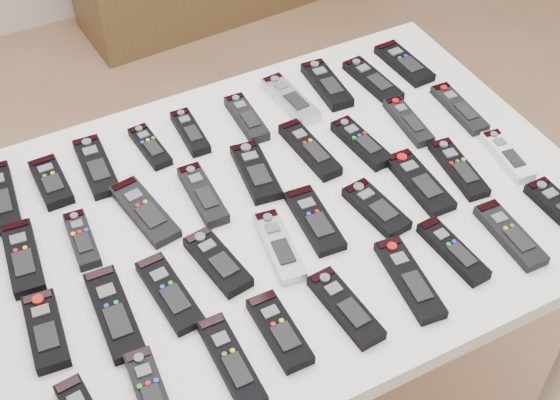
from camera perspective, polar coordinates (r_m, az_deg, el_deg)
name	(u,v)px	position (r m, az deg, el deg)	size (l,w,h in m)	color
ground	(298,346)	(2.31, 1.36, -10.61)	(4.00, 4.00, 0.00)	#876445
table	(280,226)	(1.62, 0.00, -1.92)	(1.25, 0.88, 0.78)	white
remote_0	(1,197)	(1.68, -19.72, 0.17)	(0.06, 0.19, 0.02)	black
remote_1	(51,182)	(1.68, -16.39, 1.27)	(0.06, 0.14, 0.02)	black
remote_2	(96,166)	(1.70, -13.30, 2.41)	(0.06, 0.18, 0.02)	black
remote_3	(150,147)	(1.72, -9.49, 3.88)	(0.04, 0.14, 0.02)	black
remote_4	(190,132)	(1.75, -6.59, 4.95)	(0.04, 0.15, 0.02)	black
remote_5	(247,118)	(1.77, -2.46, 6.00)	(0.05, 0.16, 0.02)	black
remote_6	(290,99)	(1.82, 0.75, 7.37)	(0.05, 0.18, 0.02)	#B7B7BC
remote_7	(327,85)	(1.87, 3.44, 8.43)	(0.06, 0.18, 0.02)	black
remote_8	(373,81)	(1.90, 6.80, 8.67)	(0.05, 0.18, 0.02)	black
remote_9	(404,63)	(1.96, 9.07, 9.85)	(0.06, 0.17, 0.02)	black
remote_10	(23,258)	(1.55, -18.29, -4.04)	(0.06, 0.18, 0.02)	black
remote_11	(82,240)	(1.55, -14.29, -2.82)	(0.04, 0.14, 0.02)	black
remote_12	(145,211)	(1.58, -9.87, -0.82)	(0.06, 0.19, 0.02)	black
remote_13	(203,195)	(1.60, -5.67, 0.39)	(0.05, 0.17, 0.02)	black
remote_14	(256,172)	(1.64, -1.79, 2.07)	(0.06, 0.17, 0.02)	black
remote_15	(310,149)	(1.69, 2.18, 3.71)	(0.05, 0.19, 0.02)	black
remote_16	(361,143)	(1.71, 5.96, 4.17)	(0.05, 0.17, 0.02)	black
remote_17	(408,121)	(1.79, 9.36, 5.70)	(0.04, 0.16, 0.02)	black
remote_18	(459,108)	(1.85, 12.97, 6.54)	(0.04, 0.18, 0.02)	black
remote_19	(46,331)	(1.43, -16.75, -9.15)	(0.06, 0.16, 0.02)	black
remote_20	(114,313)	(1.43, -12.04, -8.10)	(0.06, 0.20, 0.02)	black
remote_21	(169,293)	(1.44, -8.09, -6.75)	(0.06, 0.18, 0.02)	black
remote_22	(218,262)	(1.47, -4.58, -4.53)	(0.06, 0.16, 0.02)	black
remote_23	(279,246)	(1.50, -0.07, -3.38)	(0.05, 0.18, 0.02)	#B7B7BC
remote_24	(314,220)	(1.54, 2.54, -1.48)	(0.06, 0.18, 0.02)	black
remote_25	(376,208)	(1.58, 7.05, -0.61)	(0.06, 0.15, 0.02)	black
remote_26	(419,182)	(1.64, 10.16, 1.29)	(0.06, 0.18, 0.02)	black
remote_27	(459,169)	(1.69, 12.93, 2.25)	(0.05, 0.18, 0.02)	black
remote_28	(507,156)	(1.75, 16.28, 3.12)	(0.04, 0.16, 0.02)	silver
remote_30	(150,392)	(1.33, -9.46, -13.68)	(0.05, 0.16, 0.02)	black
remote_31	(231,361)	(1.34, -3.60, -11.68)	(0.05, 0.19, 0.02)	black
remote_32	(279,331)	(1.37, -0.04, -9.55)	(0.06, 0.16, 0.02)	black
remote_33	(345,307)	(1.41, 4.81, -7.83)	(0.05, 0.17, 0.02)	black
remote_34	(409,279)	(1.46, 9.45, -5.73)	(0.05, 0.19, 0.02)	black
remote_35	(453,251)	(1.52, 12.54, -3.65)	(0.04, 0.17, 0.02)	black
remote_36	(510,235)	(1.58, 16.48, -2.45)	(0.05, 0.17, 0.02)	black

